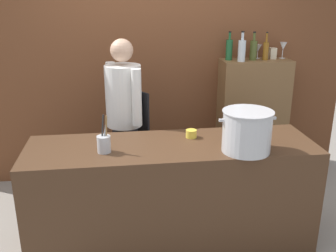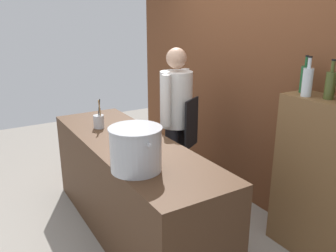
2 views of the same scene
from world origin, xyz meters
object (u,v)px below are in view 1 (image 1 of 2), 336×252
at_px(wine_bottle_olive, 253,50).
at_px(wine_bottle_green, 229,49).
at_px(wine_glass_wide, 283,47).
at_px(utensil_crock, 104,143).
at_px(chef, 125,112).
at_px(stockpot_large, 247,131).
at_px(spice_tin_cream, 273,53).
at_px(wine_bottle_amber, 266,50).
at_px(wine_bottle_clear, 242,50).
at_px(butter_jar, 191,134).
at_px(wine_glass_tall, 258,49).

relative_size(wine_bottle_olive, wine_bottle_green, 0.99).
distance_m(wine_bottle_olive, wine_glass_wide, 0.37).
bearing_deg(utensil_crock, wine_bottle_olive, 38.73).
distance_m(chef, stockpot_large, 1.29).
bearing_deg(spice_tin_cream, wine_glass_wide, 8.09).
xyz_separation_m(wine_bottle_amber, wine_bottle_clear, (-0.29, -0.06, 0.01)).
distance_m(chef, wine_bottle_amber, 1.69).
xyz_separation_m(wine_bottle_green, wine_bottle_clear, (0.11, -0.10, 0.00)).
bearing_deg(spice_tin_cream, chef, -162.56).
relative_size(chef, wine_bottle_amber, 5.58).
bearing_deg(wine_bottle_clear, butter_jar, -126.26).
bearing_deg(wine_bottle_olive, stockpot_large, -110.18).
bearing_deg(spice_tin_cream, butter_jar, -135.39).
distance_m(stockpot_large, spice_tin_cream, 1.66).
relative_size(utensil_crock, wine_bottle_clear, 0.94).
xyz_separation_m(wine_bottle_olive, spice_tin_cream, (0.24, 0.04, -0.05)).
bearing_deg(stockpot_large, wine_bottle_green, 79.94).
bearing_deg(wine_bottle_clear, wine_bottle_olive, 24.73).
relative_size(chef, wine_bottle_green, 5.47).
distance_m(wine_bottle_olive, wine_bottle_clear, 0.17).
xyz_separation_m(butter_jar, wine_bottle_green, (0.61, 1.08, 0.54)).
distance_m(wine_glass_wide, wine_glass_tall, 0.28).
bearing_deg(utensil_crock, butter_jar, 17.30).
xyz_separation_m(utensil_crock, wine_bottle_green, (1.33, 1.31, 0.50)).
height_order(butter_jar, spice_tin_cream, spice_tin_cream).
bearing_deg(wine_bottle_olive, utensil_crock, -141.27).
relative_size(stockpot_large, butter_jar, 4.81).
xyz_separation_m(stockpot_large, wine_bottle_amber, (0.65, 1.38, 0.40)).
bearing_deg(wine_bottle_green, wine_glass_tall, 9.62).
height_order(stockpot_large, spice_tin_cream, spice_tin_cream).
bearing_deg(butter_jar, stockpot_large, -43.75).
xyz_separation_m(wine_glass_wide, wine_glass_tall, (-0.27, 0.03, -0.02)).
bearing_deg(chef, wine_bottle_amber, -104.52).
bearing_deg(chef, butter_jar, -168.05).
bearing_deg(stockpot_large, wine_glass_tall, 68.10).
xyz_separation_m(stockpot_large, wine_glass_wide, (0.87, 1.45, 0.43)).
relative_size(butter_jar, wine_glass_tall, 0.60).
bearing_deg(spice_tin_cream, wine_bottle_amber, -152.15).
relative_size(stockpot_large, wine_glass_wide, 2.49).
height_order(utensil_crock, wine_bottle_amber, wine_bottle_amber).
height_order(wine_bottle_amber, wine_glass_wide, wine_bottle_amber).
bearing_deg(wine_bottle_green, chef, -156.21).
relative_size(wine_bottle_amber, wine_bottle_green, 0.98).
height_order(utensil_crock, wine_bottle_green, wine_bottle_green).
xyz_separation_m(utensil_crock, butter_jar, (0.72, 0.22, -0.04)).
bearing_deg(butter_jar, wine_bottle_olive, 50.33).
distance_m(butter_jar, wine_bottle_amber, 1.54).
bearing_deg(utensil_crock, wine_bottle_clear, 39.97).
relative_size(chef, spice_tin_cream, 13.71).
height_order(wine_bottle_green, wine_bottle_clear, wine_bottle_clear).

